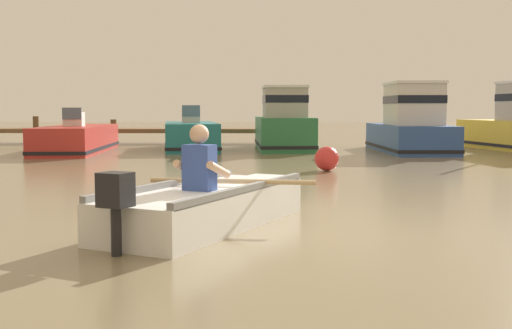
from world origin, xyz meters
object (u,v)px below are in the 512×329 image
object	(u,v)px
mooring_buoy	(327,159)
moored_boat_green	(284,126)
moored_boat_blue	(410,126)
moored_boat_teal	(191,137)
rowboat_with_person	(210,204)
moored_boat_red	(77,139)

from	to	relation	value
mooring_buoy	moored_boat_green	bearing A→B (deg)	95.80
moored_boat_blue	mooring_buoy	size ratio (longest dim) A/B	9.58
moored_boat_teal	mooring_buoy	distance (m)	8.35
moored_boat_teal	rowboat_with_person	bearing A→B (deg)	-82.24
rowboat_with_person	mooring_buoy	distance (m)	6.97
moored_boat_green	moored_boat_red	bearing A→B (deg)	-168.13
rowboat_with_person	moored_boat_teal	size ratio (longest dim) A/B	0.71
moored_boat_green	moored_boat_blue	bearing A→B (deg)	-16.05
moored_boat_red	rowboat_with_person	bearing A→B (deg)	-67.17
moored_boat_teal	moored_boat_blue	xyz separation A→B (m)	(7.17, -1.02, 0.37)
mooring_buoy	moored_boat_teal	bearing A→B (deg)	117.91
moored_boat_teal	moored_boat_blue	bearing A→B (deg)	-8.10
moored_boat_green	moored_boat_blue	distance (m)	4.19
moored_boat_red	mooring_buoy	world-z (taller)	moored_boat_red
moored_boat_red	moored_boat_green	size ratio (longest dim) A/B	1.21
moored_boat_blue	moored_boat_red	bearing A→B (deg)	-178.74
moored_boat_teal	moored_boat_red	bearing A→B (deg)	-160.14
moored_boat_green	rowboat_with_person	bearing A→B (deg)	-94.95
rowboat_with_person	moored_boat_red	xyz separation A→B (m)	(-5.39, 12.81, 0.14)
rowboat_with_person	moored_boat_green	world-z (taller)	moored_boat_green
rowboat_with_person	moored_boat_teal	xyz separation A→B (m)	(-1.92, 14.06, 0.19)
moored_boat_blue	mooring_buoy	xyz separation A→B (m)	(-3.26, -6.36, -0.54)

